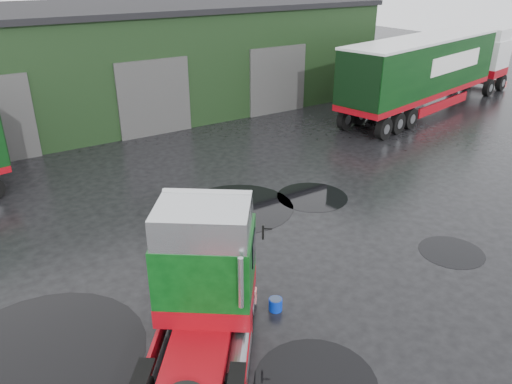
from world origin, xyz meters
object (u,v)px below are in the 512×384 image
Objects in this scene: lorry_right at (421,76)px; tree_back_b at (167,25)px; hero_tractor at (195,313)px; wash_bucket at (275,304)px; warehouse at (114,59)px.

lorry_right is 22.18m from tree_back_b.
hero_tractor is 3.48m from wash_bucket.
warehouse is 18.62m from lorry_right.
hero_tractor is 35.99m from tree_back_b.
warehouse is 88.48× the size of wash_bucket.
lorry_right is (21.22, 12.00, 0.47)m from hero_tractor.
warehouse is 12.82m from tree_back_b.
warehouse is 22.39m from wash_bucket.
tree_back_b is (14.22, 33.00, 1.92)m from hero_tractor.
warehouse is at bearing 111.61° from hero_tractor.
hero_tractor is 24.38m from lorry_right.
tree_back_b is (8.00, 10.00, 0.59)m from warehouse.
lorry_right reaches higher than wash_bucket.
hero_tractor is 0.34× the size of lorry_right.
wash_bucket is 0.05× the size of tree_back_b.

